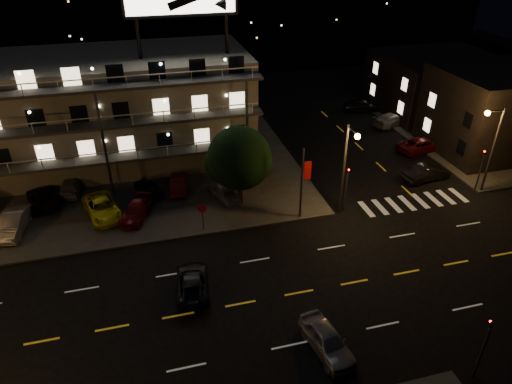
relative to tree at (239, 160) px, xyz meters
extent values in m
plane|color=black|center=(-0.66, -11.76, -4.31)|extent=(140.00, 140.00, 0.00)
cube|color=#31312F|center=(-14.66, 8.24, -4.23)|extent=(44.00, 24.00, 0.15)
cube|color=#31312F|center=(29.34, 8.24, -4.23)|extent=(16.00, 24.00, 0.15)
cube|color=gray|center=(-10.66, 12.24, 0.69)|extent=(28.00, 12.00, 10.00)
cube|color=gray|center=(-10.66, 12.24, 5.94)|extent=(28.00, 12.00, 0.50)
cube|color=#31312F|center=(-10.66, 5.34, -1.16)|extent=(28.00, 1.80, 0.25)
cube|color=#31312F|center=(-10.66, 5.34, 2.04)|extent=(28.00, 1.80, 0.25)
cube|color=#31312F|center=(-10.66, 5.34, 5.24)|extent=(28.00, 1.80, 0.25)
cylinder|color=black|center=(-6.66, 10.24, 7.94)|extent=(0.36, 0.36, 3.50)
cylinder|color=black|center=(1.34, 10.24, 7.94)|extent=(0.36, 0.36, 3.50)
cube|color=black|center=(29.34, 4.24, -0.06)|extent=(14.00, 10.00, 8.50)
cube|color=black|center=(29.34, 16.24, -0.81)|extent=(14.00, 12.00, 7.00)
cylinder|color=#2D2D30|center=(7.84, -3.46, -0.31)|extent=(0.20, 0.20, 8.00)
cylinder|color=#2D2D30|center=(7.84, -4.26, 3.49)|extent=(0.12, 1.80, 0.12)
sphere|color=orange|center=(7.84, -5.06, 3.39)|extent=(0.44, 0.44, 0.44)
cylinder|color=#2D2D30|center=(21.84, -3.46, -0.31)|extent=(0.20, 0.20, 8.00)
cylinder|color=#2D2D30|center=(21.04, -3.46, 3.49)|extent=(1.80, 0.12, 0.12)
sphere|color=orange|center=(20.24, -3.46, 3.39)|extent=(0.44, 0.44, 0.44)
cylinder|color=#2D2D30|center=(8.34, -3.26, -2.51)|extent=(0.14, 0.14, 3.60)
imported|color=black|center=(8.34, -3.26, -0.21)|extent=(0.20, 0.16, 1.00)
sphere|color=#FF0C0C|center=(8.34, -3.38, -0.31)|extent=(0.14, 0.14, 0.14)
cylinder|color=#2D2D30|center=(8.34, -20.26, -2.51)|extent=(0.14, 0.14, 3.60)
imported|color=black|center=(8.34, -20.26, -0.21)|extent=(0.20, 0.16, 1.00)
sphere|color=#FF0C0C|center=(8.34, -20.14, -0.31)|extent=(0.14, 0.14, 0.14)
cylinder|color=#2D2D30|center=(21.34, -3.26, -2.51)|extent=(0.14, 0.14, 3.60)
imported|color=black|center=(21.34, -3.26, -0.21)|extent=(0.16, 0.20, 1.00)
sphere|color=#FF0C0C|center=(21.22, -3.26, -0.31)|extent=(0.14, 0.14, 0.14)
cylinder|color=#2D2D30|center=(4.34, -3.36, -1.11)|extent=(0.16, 0.16, 6.40)
cube|color=red|center=(4.79, -3.36, 0.09)|extent=(0.60, 0.04, 1.60)
cylinder|color=#2D2D30|center=(-3.66, -3.16, -3.21)|extent=(0.08, 0.08, 2.20)
cylinder|color=red|center=(-3.66, -3.21, -2.16)|extent=(0.91, 0.04, 0.91)
cylinder|color=black|center=(0.05, -0.01, -2.92)|extent=(0.51, 0.51, 2.47)
sphere|color=black|center=(0.05, -0.01, 0.17)|extent=(5.35, 5.35, 5.35)
sphere|color=black|center=(-1.19, 0.40, -0.45)|extent=(3.29, 3.29, 3.29)
sphere|color=black|center=(1.18, -0.42, -0.25)|extent=(3.09, 3.09, 3.09)
imported|color=gray|center=(-18.09, 0.40, -3.39)|extent=(2.27, 4.85, 1.54)
imported|color=yellow|center=(-11.41, 1.00, -3.44)|extent=(3.63, 5.56, 1.42)
imported|color=#630E13|center=(-8.73, -0.02, -3.53)|extent=(3.24, 4.69, 1.26)
imported|color=gray|center=(-1.03, 0.99, -3.53)|extent=(2.45, 3.97, 1.26)
imported|color=black|center=(-16.42, 4.03, -3.50)|extent=(3.55, 5.18, 1.31)
imported|color=gray|center=(-14.25, 5.74, -3.53)|extent=(1.94, 4.41, 1.26)
imported|color=black|center=(-7.52, 3.55, -3.52)|extent=(2.92, 4.00, 1.27)
imported|color=#630E13|center=(-4.81, 3.65, -3.48)|extent=(1.93, 4.27, 1.36)
imported|color=black|center=(18.05, -0.27, -3.55)|extent=(4.78, 2.26, 1.51)
imported|color=#630E13|center=(21.05, 5.51, -3.58)|extent=(5.61, 3.46, 1.45)
imported|color=gray|center=(21.68, 12.75, -3.57)|extent=(5.50, 3.85, 1.48)
imported|color=black|center=(20.39, 18.23, -3.54)|extent=(4.81, 3.00, 1.53)
imported|color=gray|center=(1.29, -16.53, -3.57)|extent=(2.39, 4.53, 1.47)
imported|color=black|center=(-5.45, -9.67, -3.68)|extent=(2.65, 4.76, 1.26)
camera|label=1|loc=(-7.19, -32.88, 16.96)|focal=32.00mm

